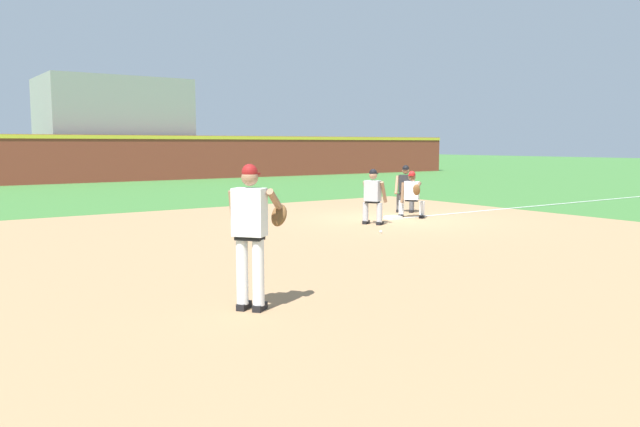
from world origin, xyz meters
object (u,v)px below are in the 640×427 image
baseball (381,232)px  pitcher (252,228)px  baserunner (373,194)px  first_baseman (412,192)px  umpire (405,187)px  first_base_bag (393,218)px

baseball → pitcher: 7.31m
baserunner → baseball: bearing=-122.6°
pitcher → baserunner: 8.74m
first_baseman → baserunner: baserunner is taller
pitcher → first_baseman: bearing=35.9°
first_baseman → umpire: size_ratio=0.92×
umpire → first_base_bag: bearing=-143.1°
first_base_bag → umpire: (1.47, 1.10, 0.75)m
pitcher → umpire: bearing=38.1°
pitcher → umpire: pitcher is taller
first_baseman → umpire: umpire is taller
baserunner → first_baseman: bearing=15.2°
first_base_bag → pitcher: pitcher is taller
first_base_bag → pitcher: size_ratio=0.20×
first_base_bag → baseball: first_base_bag is taller
baserunner → umpire: same height
pitcher → baserunner: (6.66, 5.66, -0.27)m
pitcher → umpire: (9.35, 7.34, -0.27)m
baseball → umpire: bearing=40.4°
first_baseman → umpire: bearing=54.8°
pitcher → first_baseman: (8.52, 6.16, -0.33)m
baseball → baserunner: size_ratio=0.05×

